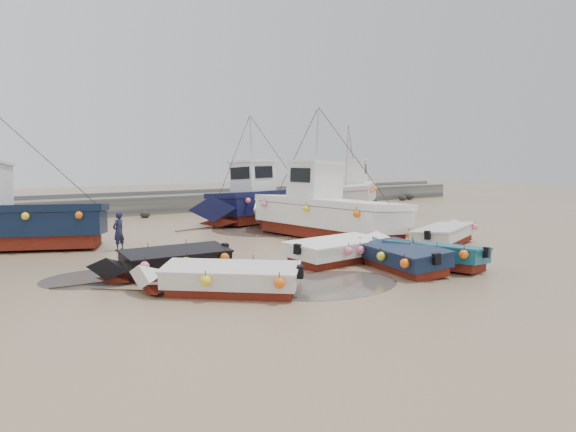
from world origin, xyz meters
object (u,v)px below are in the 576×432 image
cabin_boat_2 (259,200)px  cabin_boat_3 (354,191)px  dinghy_0 (218,275)px  dinghy_1 (399,253)px  dinghy_2 (425,251)px  dinghy_4 (165,259)px  cabin_boat_1 (319,210)px  dinghy_3 (447,232)px  person (119,251)px  dinghy_5 (344,247)px

cabin_boat_2 → cabin_boat_3: size_ratio=1.18×
dinghy_0 → dinghy_1: bearing=-50.9°
dinghy_2 → dinghy_4: (-8.05, 3.91, -0.00)m
dinghy_1 → cabin_boat_2: (3.70, 14.45, 0.78)m
dinghy_0 → cabin_boat_2: size_ratio=0.47×
cabin_boat_1 → cabin_boat_3: bearing=37.1°
dinghy_3 → person: dinghy_3 is taller
cabin_boat_1 → dinghy_1: bearing=-113.3°
dinghy_4 → cabin_boat_2: size_ratio=0.56×
cabin_boat_1 → dinghy_0: bearing=-146.4°
dinghy_5 → cabin_boat_1: bearing=143.7°
dinghy_5 → cabin_boat_3: size_ratio=0.71×
dinghy_5 → cabin_boat_1: (3.32, 5.55, 0.76)m
cabin_boat_1 → dinghy_2: bearing=-105.5°
cabin_boat_3 → dinghy_1: bearing=-79.9°
dinghy_3 → cabin_boat_1: bearing=-171.9°
dinghy_1 → cabin_boat_3: (14.01, 17.45, 0.78)m
dinghy_3 → dinghy_4: same height
cabin_boat_1 → dinghy_5: bearing=-124.5°
dinghy_2 → dinghy_4: size_ratio=0.97×
dinghy_1 → cabin_boat_1: size_ratio=0.50×
dinghy_5 → cabin_boat_2: bearing=155.4°
dinghy_1 → dinghy_5: size_ratio=0.92×
dinghy_1 → cabin_boat_3: cabin_boat_3 is taller
cabin_boat_2 → person: 11.42m
dinghy_1 → cabin_boat_1: 8.23m
dinghy_4 → dinghy_3: bearing=-92.9°
person → cabin_boat_1: bearing=138.9°
dinghy_5 → dinghy_1: bearing=9.1°
dinghy_1 → cabin_boat_3: 22.40m
dinghy_2 → dinghy_4: same height
dinghy_4 → cabin_boat_3: 25.12m
dinghy_2 → dinghy_5: 2.94m
cabin_boat_2 → dinghy_2: bearing=157.5°
dinghy_5 → dinghy_3: bearing=87.7°
dinghy_1 → cabin_boat_2: cabin_boat_2 is taller
dinghy_1 → cabin_boat_3: bearing=64.6°
dinghy_4 → cabin_boat_1: (9.71, 4.07, 0.75)m
dinghy_4 → dinghy_0: bearing=-174.6°
dinghy_3 → dinghy_4: bearing=-117.3°
dinghy_1 → dinghy_2: same height
dinghy_2 → cabin_boat_3: size_ratio=0.63×
cabin_boat_3 → dinghy_4: bearing=-97.8°
dinghy_5 → cabin_boat_3: bearing=130.9°
dinghy_2 → cabin_boat_1: cabin_boat_1 is taller
dinghy_0 → cabin_boat_3: size_ratio=0.56×
cabin_boat_2 → dinghy_1: bearing=153.2°
cabin_boat_1 → cabin_boat_2: 6.79m
dinghy_1 → dinghy_4: (-6.96, 3.65, 0.00)m
dinghy_4 → cabin_boat_2: cabin_boat_2 is taller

